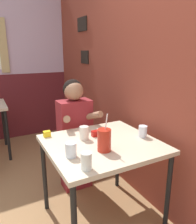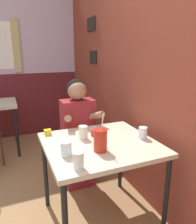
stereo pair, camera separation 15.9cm
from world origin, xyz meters
name	(u,v)px [view 1 (the left image)]	position (x,y,z in m)	size (l,w,h in m)	color
brick_wall_right	(100,61)	(1.20, 1.35, 1.35)	(0.08, 4.70, 2.70)	brown
main_table	(102,150)	(0.64, 0.27, 0.68)	(0.89, 0.82, 0.76)	beige
person_seated	(75,134)	(0.64, 0.86, 0.63)	(0.42, 0.40, 1.20)	maroon
cocktail_pitcher	(104,140)	(0.58, 0.13, 0.84)	(0.10, 0.10, 0.29)	#B22819
glass_near_pitcher	(143,131)	(1.01, 0.21, 0.81)	(0.07, 0.07, 0.10)	silver
glass_center	(86,161)	(0.35, -0.05, 0.81)	(0.07, 0.07, 0.11)	silver
glass_far_side	(84,133)	(0.54, 0.39, 0.81)	(0.08, 0.08, 0.11)	silver
glass_by_brick	(71,150)	(0.32, 0.15, 0.81)	(0.08, 0.08, 0.11)	silver
condiment_ketchup	(95,134)	(0.65, 0.41, 0.78)	(0.06, 0.04, 0.05)	#B7140F
condiment_mustard	(47,134)	(0.27, 0.60, 0.78)	(0.06, 0.04, 0.05)	yellow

